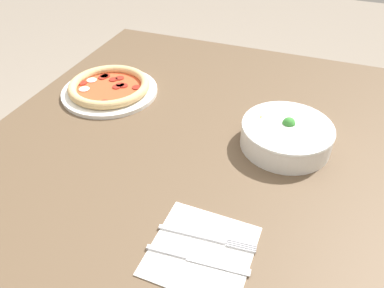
{
  "coord_description": "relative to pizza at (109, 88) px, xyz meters",
  "views": [
    {
      "loc": [
        0.67,
        0.25,
        1.35
      ],
      "look_at": [
        -0.01,
        -0.01,
        0.78
      ],
      "focal_mm": 35.0,
      "sensor_mm": 36.0,
      "label": 1
    }
  ],
  "objects": [
    {
      "name": "fork",
      "position": [
        0.41,
        0.45,
        -0.01
      ],
      "size": [
        0.03,
        0.19,
        0.0
      ],
      "rotation": [
        0.0,
        0.0,
        1.64
      ],
      "color": "silver",
      "rests_on": "napkin"
    },
    {
      "name": "dining_table",
      "position": [
        0.18,
        0.34,
        -0.11
      ],
      "size": [
        1.3,
        1.1,
        0.76
      ],
      "color": "brown",
      "rests_on": "ground_plane"
    },
    {
      "name": "pizza",
      "position": [
        0.0,
        0.0,
        0.0
      ],
      "size": [
        0.29,
        0.29,
        0.04
      ],
      "color": "white",
      "rests_on": "dining_table"
    },
    {
      "name": "knife",
      "position": [
        0.46,
        0.45,
        -0.01
      ],
      "size": [
        0.03,
        0.2,
        0.01
      ],
      "rotation": [
        0.0,
        0.0,
        1.64
      ],
      "color": "silver",
      "rests_on": "napkin"
    },
    {
      "name": "bowl",
      "position": [
        0.07,
        0.54,
        0.02
      ],
      "size": [
        0.23,
        0.23,
        0.08
      ],
      "color": "white",
      "rests_on": "dining_table"
    },
    {
      "name": "napkin",
      "position": [
        0.44,
        0.45,
        -0.02
      ],
      "size": [
        0.19,
        0.19,
        0.0
      ],
      "color": "white",
      "rests_on": "dining_table"
    }
  ]
}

